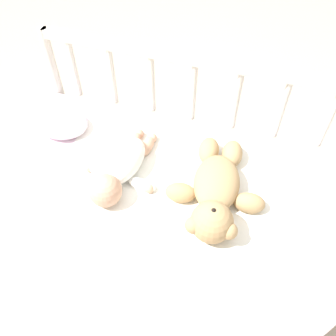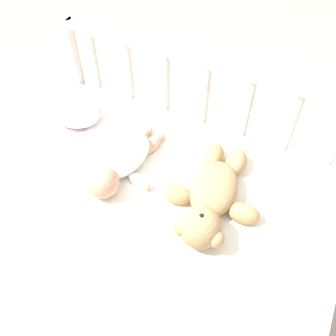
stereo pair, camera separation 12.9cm
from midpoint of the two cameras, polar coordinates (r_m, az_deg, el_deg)
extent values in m
plane|color=tan|center=(1.72, 2.22, -10.78)|extent=(12.00, 12.00, 0.00)
cube|color=silver|center=(1.53, 2.47, -6.81)|extent=(1.25, 0.61, 0.45)
cylinder|color=beige|center=(1.82, -10.75, 11.11)|extent=(0.04, 0.04, 0.74)
cube|color=beige|center=(1.37, 9.16, 15.39)|extent=(1.21, 0.03, 0.04)
cylinder|color=beige|center=(1.64, -8.76, 15.68)|extent=(0.02, 0.02, 0.26)
cylinder|color=beige|center=(1.57, -3.41, 14.26)|extent=(0.02, 0.02, 0.26)
cylinder|color=beige|center=(1.51, 2.35, 12.58)|extent=(0.02, 0.02, 0.26)
cylinder|color=beige|center=(1.46, 8.43, 10.65)|extent=(0.02, 0.02, 0.26)
cylinder|color=beige|center=(1.44, 14.72, 8.50)|extent=(0.02, 0.02, 0.26)
cylinder|color=beige|center=(1.43, 21.07, 6.19)|extent=(0.02, 0.02, 0.26)
cube|color=white|center=(1.33, 3.54, -2.17)|extent=(0.84, 0.54, 0.01)
ellipsoid|color=tan|center=(1.27, 9.93, -3.30)|extent=(0.18, 0.25, 0.10)
sphere|color=tan|center=(1.16, 8.16, -9.14)|extent=(0.14, 0.14, 0.14)
sphere|color=beige|center=(1.13, 8.37, -8.19)|extent=(0.06, 0.06, 0.06)
sphere|color=black|center=(1.11, 8.51, -7.56)|extent=(0.02, 0.02, 0.02)
sphere|color=tan|center=(1.15, 10.53, -10.74)|extent=(0.05, 0.05, 0.05)
sphere|color=tan|center=(1.15, 5.25, -9.29)|extent=(0.05, 0.05, 0.05)
ellipsoid|color=tan|center=(1.25, 14.39, -6.92)|extent=(0.11, 0.08, 0.07)
ellipsoid|color=tan|center=(1.26, 4.23, -4.17)|extent=(0.11, 0.08, 0.07)
ellipsoid|color=tan|center=(1.38, 13.01, 0.78)|extent=(0.09, 0.12, 0.08)
ellipsoid|color=tan|center=(1.38, 9.55, 1.70)|extent=(0.09, 0.12, 0.08)
ellipsoid|color=white|center=(1.34, -3.31, 1.73)|extent=(0.13, 0.23, 0.10)
sphere|color=tan|center=(1.27, -7.07, -2.36)|extent=(0.11, 0.11, 0.11)
ellipsoid|color=white|center=(1.31, -1.41, -2.18)|extent=(0.11, 0.05, 0.04)
ellipsoid|color=white|center=(1.38, -7.53, 0.93)|extent=(0.11, 0.05, 0.04)
sphere|color=tan|center=(1.29, -0.37, -2.93)|extent=(0.03, 0.03, 0.03)
sphere|color=tan|center=(1.39, -8.69, 1.31)|extent=(0.03, 0.03, 0.03)
ellipsoid|color=tan|center=(1.42, 0.22, 3.45)|extent=(0.06, 0.11, 0.05)
ellipsoid|color=tan|center=(1.44, -1.69, 4.33)|extent=(0.06, 0.11, 0.05)
sphere|color=tan|center=(1.45, 1.32, 4.68)|extent=(0.04, 0.04, 0.04)
sphere|color=tan|center=(1.47, -0.57, 5.52)|extent=(0.04, 0.04, 0.04)
ellipsoid|color=silver|center=(1.56, -11.63, 8.15)|extent=(0.21, 0.16, 0.06)
camera|label=1|loc=(0.06, -87.13, 3.53)|focal=40.00mm
camera|label=2|loc=(0.06, 92.87, -3.53)|focal=40.00mm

